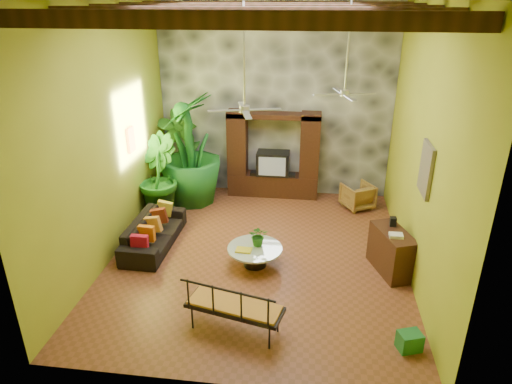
# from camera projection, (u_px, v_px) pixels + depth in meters

# --- Properties ---
(ground) EXTENTS (7.00, 7.00, 0.00)m
(ground) POSITION_uv_depth(u_px,v_px,m) (258.00, 255.00, 9.61)
(ground) COLOR brown
(ground) RESTS_ON ground
(back_wall) EXTENTS (6.00, 0.02, 5.00)m
(back_wall) POSITION_uv_depth(u_px,v_px,m) (275.00, 101.00, 11.77)
(back_wall) COLOR #969C23
(back_wall) RESTS_ON ground
(left_wall) EXTENTS (0.02, 7.00, 5.00)m
(left_wall) POSITION_uv_depth(u_px,v_px,m) (107.00, 135.00, 8.95)
(left_wall) COLOR #969C23
(left_wall) RESTS_ON ground
(right_wall) EXTENTS (0.02, 7.00, 5.00)m
(right_wall) POSITION_uv_depth(u_px,v_px,m) (423.00, 147.00, 8.25)
(right_wall) COLOR #969C23
(right_wall) RESTS_ON ground
(stone_accent_wall) EXTENTS (5.98, 0.10, 4.98)m
(stone_accent_wall) POSITION_uv_depth(u_px,v_px,m) (275.00, 101.00, 11.72)
(stone_accent_wall) COLOR #37393F
(stone_accent_wall) RESTS_ON ground
(ceiling_beams) EXTENTS (5.95, 5.36, 0.22)m
(ceiling_beams) POSITION_uv_depth(u_px,v_px,m) (259.00, 11.00, 7.68)
(ceiling_beams) COLOR #331A10
(ceiling_beams) RESTS_ON ceiling
(entertainment_center) EXTENTS (2.40, 0.55, 2.30)m
(entertainment_center) POSITION_uv_depth(u_px,v_px,m) (273.00, 161.00, 12.06)
(entertainment_center) COLOR black
(entertainment_center) RESTS_ON ground
(ceiling_fan_front) EXTENTS (1.28, 1.28, 1.86)m
(ceiling_fan_front) POSITION_uv_depth(u_px,v_px,m) (245.00, 97.00, 7.89)
(ceiling_fan_front) COLOR #B7B7BC
(ceiling_fan_front) RESTS_ON ceiling
(ceiling_fan_back) EXTENTS (1.28, 1.28, 1.86)m
(ceiling_fan_back) POSITION_uv_depth(u_px,v_px,m) (345.00, 83.00, 9.14)
(ceiling_fan_back) COLOR #B7B7BC
(ceiling_fan_back) RESTS_ON ceiling
(wall_art_mask) EXTENTS (0.06, 0.32, 0.55)m
(wall_art_mask) POSITION_uv_depth(u_px,v_px,m) (131.00, 140.00, 10.01)
(wall_art_mask) COLOR #C27C16
(wall_art_mask) RESTS_ON left_wall
(wall_art_painting) EXTENTS (0.06, 0.70, 0.90)m
(wall_art_painting) POSITION_uv_depth(u_px,v_px,m) (426.00, 169.00, 7.79)
(wall_art_painting) COLOR #21527A
(wall_art_painting) RESTS_ON right_wall
(sofa) EXTENTS (0.87, 2.13, 0.62)m
(sofa) POSITION_uv_depth(u_px,v_px,m) (154.00, 232.00, 9.86)
(sofa) COLOR black
(sofa) RESTS_ON ground
(wicker_armchair) EXTENTS (0.95, 0.96, 0.64)m
(wicker_armchair) POSITION_uv_depth(u_px,v_px,m) (357.00, 196.00, 11.59)
(wicker_armchair) COLOR olive
(wicker_armchair) RESTS_ON ground
(tall_plant_a) EXTENTS (1.45, 1.37, 2.29)m
(tall_plant_a) POSITION_uv_depth(u_px,v_px,m) (180.00, 151.00, 12.29)
(tall_plant_a) COLOR #28631A
(tall_plant_a) RESTS_ON ground
(tall_plant_b) EXTENTS (1.33, 1.41, 2.03)m
(tall_plant_b) POSITION_uv_depth(u_px,v_px,m) (157.00, 176.00, 10.94)
(tall_plant_b) COLOR #195A17
(tall_plant_b) RESTS_ON ground
(tall_plant_c) EXTENTS (1.67, 1.67, 2.86)m
(tall_plant_c) POSITION_uv_depth(u_px,v_px,m) (190.00, 150.00, 11.50)
(tall_plant_c) COLOR #1A6522
(tall_plant_c) RESTS_ON ground
(coffee_table) EXTENTS (1.10, 1.10, 0.40)m
(coffee_table) POSITION_uv_depth(u_px,v_px,m) (255.00, 254.00, 9.15)
(coffee_table) COLOR black
(coffee_table) RESTS_ON ground
(centerpiece_plant) EXTENTS (0.41, 0.37, 0.42)m
(centerpiece_plant) POSITION_uv_depth(u_px,v_px,m) (259.00, 236.00, 9.10)
(centerpiece_plant) COLOR #226119
(centerpiece_plant) RESTS_ON coffee_table
(yellow_tray) EXTENTS (0.32, 0.24, 0.03)m
(yellow_tray) POSITION_uv_depth(u_px,v_px,m) (244.00, 250.00, 8.98)
(yellow_tray) COLOR yellow
(yellow_tray) RESTS_ON coffee_table
(iron_bench) EXTENTS (1.65, 0.92, 0.57)m
(iron_bench) POSITION_uv_depth(u_px,v_px,m) (234.00, 306.00, 7.19)
(iron_bench) COLOR black
(iron_bench) RESTS_ON ground
(side_console) EXTENTS (0.83, 1.20, 0.88)m
(side_console) POSITION_uv_depth(u_px,v_px,m) (392.00, 251.00, 8.89)
(side_console) COLOR #361911
(side_console) RESTS_ON ground
(green_bin) EXTENTS (0.42, 0.36, 0.31)m
(green_bin) POSITION_uv_depth(u_px,v_px,m) (409.00, 341.00, 7.02)
(green_bin) COLOR #217D25
(green_bin) RESTS_ON ground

